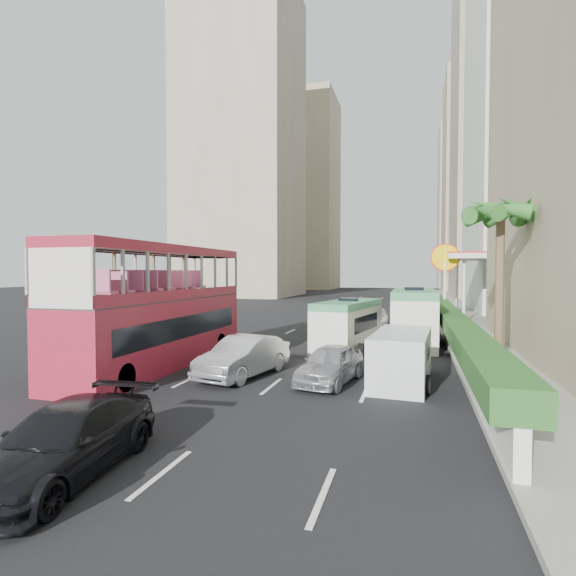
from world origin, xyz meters
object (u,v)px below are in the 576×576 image
(van_asset, at_px, (370,326))
(panel_van_near, at_px, (402,357))
(car_silver_lane_a, at_px, (244,376))
(minibus_near, at_px, (348,326))
(shell_station, at_px, (486,287))
(car_black, at_px, (66,475))
(car_silver_lane_b, at_px, (330,383))
(panel_van_far, at_px, (408,305))
(palm_tree, at_px, (500,286))
(minibus_far, at_px, (414,317))
(double_decker_bus, at_px, (159,306))

(van_asset, height_order, panel_van_near, panel_van_near)
(car_silver_lane_a, bearing_deg, van_asset, 91.83)
(minibus_near, height_order, shell_station, shell_station)
(car_silver_lane_a, relative_size, minibus_near, 0.81)
(car_black, distance_m, shell_station, 34.87)
(van_asset, xyz_separation_m, panel_van_near, (2.72, -16.96, 0.91))
(car_silver_lane_b, relative_size, panel_van_far, 0.71)
(panel_van_near, bearing_deg, palm_tree, 51.80)
(car_silver_lane_a, distance_m, minibus_near, 7.34)
(minibus_far, height_order, shell_station, shell_station)
(van_asset, distance_m, shell_station, 11.16)
(minibus_far, distance_m, panel_van_far, 15.48)
(double_decker_bus, height_order, shell_station, shell_station)
(double_decker_bus, distance_m, minibus_far, 13.51)
(car_black, height_order, palm_tree, palm_tree)
(palm_tree, bearing_deg, minibus_near, 165.56)
(panel_van_near, distance_m, panel_van_far, 24.36)
(double_decker_bus, bearing_deg, van_asset, 66.75)
(double_decker_bus, distance_m, van_asset, 18.38)
(minibus_near, height_order, minibus_far, minibus_far)
(panel_van_near, bearing_deg, van_asset, 103.50)
(double_decker_bus, distance_m, panel_van_far, 26.08)
(van_asset, xyz_separation_m, palm_tree, (6.61, -12.73, 3.38))
(car_silver_lane_a, height_order, minibus_far, minibus_far)
(minibus_near, bearing_deg, shell_station, 73.69)
(car_silver_lane_a, xyz_separation_m, panel_van_near, (5.79, 0.62, 0.91))
(van_asset, height_order, panel_van_far, panel_van_far)
(car_silver_lane_a, xyz_separation_m, minibus_far, (6.19, 9.52, 1.49))
(car_silver_lane_a, bearing_deg, panel_van_far, 88.91)
(palm_tree, bearing_deg, panel_van_far, 101.24)
(car_silver_lane_a, xyz_separation_m, shell_station, (11.88, 23.86, 2.75))
(van_asset, xyz_separation_m, minibus_near, (-0.04, -11.02, 1.26))
(palm_tree, bearing_deg, car_black, -126.31)
(double_decker_bus, xyz_separation_m, panel_van_far, (9.80, 24.13, -1.42))
(panel_van_far, bearing_deg, minibus_near, -100.77)
(car_silver_lane_a, distance_m, van_asset, 17.85)
(double_decker_bus, bearing_deg, car_silver_lane_a, -11.73)
(double_decker_bus, xyz_separation_m, car_silver_lane_b, (7.46, -0.93, -2.53))
(car_silver_lane_a, height_order, car_silver_lane_b, car_silver_lane_a)
(car_silver_lane_b, distance_m, palm_tree, 8.72)
(shell_station, bearing_deg, car_silver_lane_b, -109.64)
(double_decker_bus, relative_size, minibus_far, 1.64)
(double_decker_bus, xyz_separation_m, car_silver_lane_a, (4.12, -0.86, -2.53))
(minibus_near, relative_size, panel_van_near, 1.25)
(car_black, distance_m, van_asset, 26.51)
(car_silver_lane_b, height_order, minibus_far, minibus_far)
(car_silver_lane_a, bearing_deg, panel_van_near, 17.88)
(double_decker_bus, xyz_separation_m, car_black, (3.83, -9.57, -2.53))
(car_silver_lane_a, bearing_deg, car_silver_lane_b, 10.43)
(car_silver_lane_a, distance_m, panel_van_near, 5.89)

